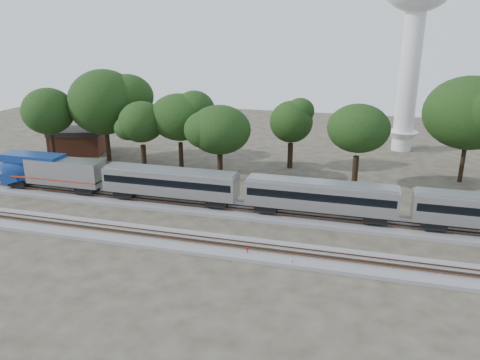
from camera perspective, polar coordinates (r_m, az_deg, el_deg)
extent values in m
plane|color=#383328|center=(54.72, -4.92, -5.92)|extent=(160.00, 160.00, 0.00)
cube|color=slate|center=(59.84, -2.94, -3.48)|extent=(160.00, 5.00, 0.40)
cube|color=brown|center=(59.04, -3.16, -3.32)|extent=(160.00, 0.08, 0.15)
cube|color=brown|center=(60.31, -2.73, -2.83)|extent=(160.00, 0.08, 0.15)
cube|color=slate|center=(51.26, -6.47, -7.47)|extent=(160.00, 5.00, 0.40)
cube|color=brown|center=(50.47, -6.79, -7.34)|extent=(160.00, 0.08, 0.15)
cube|color=brown|center=(51.67, -6.20, -6.68)|extent=(160.00, 0.08, 0.15)
cube|color=#A9ABB0|center=(68.50, -20.49, 0.99)|extent=(10.89, 3.08, 3.39)
ellipsoid|color=navy|center=(73.34, -25.44, 1.24)|extent=(5.55, 3.20, 4.72)
cube|color=navy|center=(71.11, -23.94, 2.51)|extent=(8.73, 3.02, 1.03)
cube|color=black|center=(72.75, -25.24, 1.99)|extent=(0.46, 2.36, 1.34)
cube|color=maroon|center=(69.46, -21.24, 0.38)|extent=(13.35, 3.12, 0.18)
cube|color=black|center=(73.77, -25.15, -0.17)|extent=(2.67, 2.26, 0.92)
cube|color=black|center=(67.39, -18.12, -0.96)|extent=(2.67, 2.26, 0.92)
cube|color=#A9ABB0|center=(60.96, -8.54, -0.25)|extent=(17.87, 3.08, 3.08)
cube|color=black|center=(60.86, -8.55, 0.03)|extent=(17.25, 3.13, 0.92)
cube|color=gray|center=(60.47, -8.61, 1.18)|extent=(17.46, 2.46, 0.36)
cube|color=black|center=(64.41, -13.73, -1.44)|extent=(2.67, 2.26, 0.92)
cube|color=black|center=(59.40, -2.72, -2.61)|extent=(2.67, 2.26, 0.92)
cube|color=#A9ABB0|center=(56.24, 9.76, -1.92)|extent=(17.87, 3.08, 3.08)
cube|color=black|center=(56.14, 9.78, -1.63)|extent=(17.25, 3.13, 0.92)
cube|color=gray|center=(55.72, 9.85, -0.39)|extent=(17.46, 2.46, 0.36)
cube|color=black|center=(57.85, 3.27, -3.21)|extent=(2.67, 2.26, 0.92)
cube|color=black|center=(56.79, 16.17, -4.37)|extent=(2.67, 2.26, 0.92)
cube|color=black|center=(57.35, 22.52, -4.86)|extent=(2.67, 2.26, 0.92)
cylinder|color=#512D19|center=(48.08, 0.90, -8.84)|extent=(0.06, 0.06, 0.91)
cylinder|color=red|center=(47.90, 0.91, -8.41)|extent=(0.32, 0.12, 0.32)
cylinder|color=#512D19|center=(46.55, 6.42, -10.03)|extent=(0.05, 0.05, 0.77)
cylinder|color=silver|center=(46.39, 6.43, -9.66)|extent=(0.27, 0.10, 0.28)
cube|color=#512D19|center=(48.37, -0.23, -9.07)|extent=(0.56, 0.41, 0.30)
cylinder|color=silver|center=(91.59, 19.80, 11.10)|extent=(3.58, 3.58, 25.07)
cone|color=silver|center=(93.36, 19.10, 4.56)|extent=(5.73, 5.73, 3.58)
cube|color=brown|center=(91.11, -19.08, 4.27)|extent=(10.49, 8.54, 3.66)
cube|color=black|center=(90.63, -19.23, 5.64)|extent=(10.73, 8.78, 0.82)
cylinder|color=black|center=(85.11, -21.81, 3.43)|extent=(0.70, 0.70, 4.85)
ellipsoid|color=black|center=(83.80, -22.35, 7.78)|extent=(9.15, 9.15, 7.78)
cylinder|color=black|center=(84.03, -15.79, 4.10)|extent=(0.70, 0.70, 5.48)
ellipsoid|color=black|center=(82.60, -16.24, 9.11)|extent=(10.34, 10.34, 8.79)
cylinder|color=black|center=(76.56, -11.63, 2.63)|extent=(0.70, 0.70, 4.34)
ellipsoid|color=black|center=(75.21, -11.92, 6.95)|extent=(8.19, 8.19, 6.96)
cylinder|color=black|center=(75.53, -7.19, 2.80)|extent=(0.70, 0.70, 4.74)
ellipsoid|color=black|center=(74.08, -7.39, 7.60)|extent=(8.93, 8.93, 7.59)
cylinder|color=black|center=(70.29, -2.44, 1.55)|extent=(0.70, 0.70, 4.26)
ellipsoid|color=black|center=(68.84, -2.51, 6.15)|extent=(8.02, 8.02, 6.82)
cylinder|color=black|center=(77.29, 6.13, 2.98)|extent=(0.70, 0.70, 4.16)
ellipsoid|color=black|center=(76.00, 6.27, 7.08)|extent=(7.84, 7.84, 6.66)
cylinder|color=black|center=(69.44, 13.84, 0.99)|extent=(0.70, 0.70, 4.68)
ellipsoid|color=black|center=(67.87, 14.25, 6.12)|extent=(8.83, 8.83, 7.51)
cylinder|color=black|center=(77.10, 25.46, 1.79)|extent=(0.70, 0.70, 5.61)
ellipsoid|color=black|center=(75.53, 26.25, 7.33)|extent=(10.58, 10.58, 8.99)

